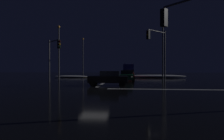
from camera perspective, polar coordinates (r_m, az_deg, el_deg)
ground at (r=16.62m, az=-5.62°, el=-6.05°), size 120.00×120.00×0.10m
stop_line_north at (r=23.91m, az=-2.24°, el=-3.88°), size 0.35×12.65×0.01m
centre_line_ns at (r=35.42m, az=0.22°, el=-2.42°), size 22.00×0.15×0.01m
crosswalk_bar_east at (r=16.90m, az=20.46°, el=-5.79°), size 12.65×0.40×0.01m
snow_bank_left_curb at (r=36.73m, az=-12.72°, el=-2.02°), size 6.94×1.50×0.40m
snow_bank_right_curb at (r=35.67m, az=13.51°, el=-1.95°), size 11.61×1.50×0.59m
sedan_green at (r=25.82m, az=4.68°, el=-1.78°), size 2.02×4.33×1.57m
sedan_red at (r=32.22m, az=5.28°, el=-1.31°), size 2.02×4.33×1.57m
sedan_gray at (r=38.95m, az=5.75°, el=-0.98°), size 2.02×4.33×1.57m
box_truck at (r=45.46m, az=5.24°, el=0.39°), size 2.68×8.28×3.08m
sedan_black_crossing at (r=19.52m, az=-1.09°, el=-2.55°), size 4.33×2.02×1.57m
traffic_signal_nw at (r=25.13m, az=-18.05°, el=5.30°), size 2.64×2.64×5.76m
traffic_signal_ne at (r=23.50m, az=14.46°, el=7.22°), size 2.72×2.72×6.75m
traffic_signal_se at (r=10.40m, az=25.71°, el=12.30°), size 2.93×2.93×5.80m
streetlamp_right_near at (r=29.97m, az=15.78°, el=7.82°), size 0.44×0.44×9.90m
streetlamp_left_far at (r=46.85m, az=-9.16°, el=5.01°), size 0.44×0.44×9.57m
streetlamp_left_near at (r=31.64m, az=-16.46°, el=6.59°), size 0.44×0.44×8.99m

